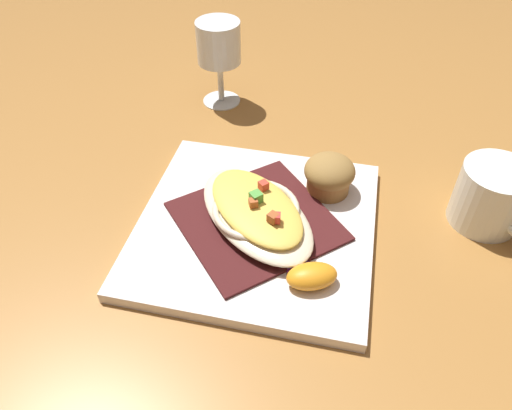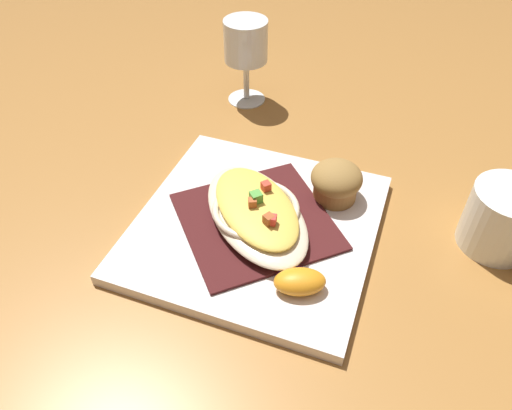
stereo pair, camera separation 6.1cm
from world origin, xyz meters
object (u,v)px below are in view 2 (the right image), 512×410
square_plate (256,226)px  stemmed_glass (246,46)px  orange_garnish (299,281)px  muffin (336,181)px  gratin_dish (256,211)px  coffee_mug (502,222)px

square_plate → stemmed_glass: 0.33m
orange_garnish → muffin: bearing=-171.3°
gratin_dish → stemmed_glass: bearing=-147.5°
gratin_dish → muffin: muffin is taller
muffin → coffee_mug: 0.21m
orange_garnish → stemmed_glass: 0.43m
square_plate → orange_garnish: (0.07, 0.09, 0.02)m
coffee_mug → stemmed_glass: size_ratio=0.73×
muffin → gratin_dish: bearing=-35.7°
square_plate → coffee_mug: 0.30m
gratin_dish → stemmed_glass: stemmed_glass is taller
square_plate → stemmed_glass: bearing=-147.5°
coffee_mug → stemmed_glass: 0.47m
stemmed_glass → orange_garnish: bearing=38.2°
square_plate → muffin: muffin is taller
muffin → coffee_mug: (-0.04, 0.20, -0.01)m
gratin_dish → orange_garnish: size_ratio=3.00×
gratin_dish → orange_garnish: gratin_dish is taller
gratin_dish → coffee_mug: (-0.13, 0.27, 0.00)m
orange_garnish → stemmed_glass: stemmed_glass is taller
gratin_dish → orange_garnish: bearing=54.4°
gratin_dish → stemmed_glass: size_ratio=1.55×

